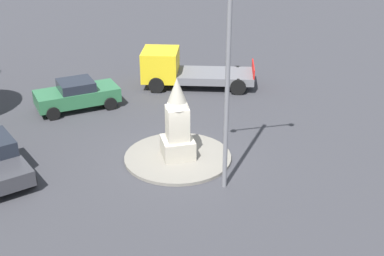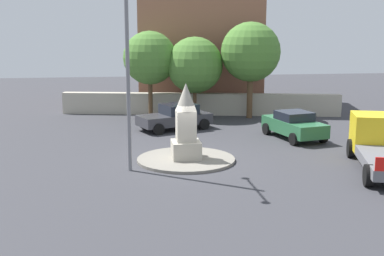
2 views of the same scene
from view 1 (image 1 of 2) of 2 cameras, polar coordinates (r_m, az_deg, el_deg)
ground_plane at (r=20.70m, az=-1.60°, el=-3.44°), size 80.00×80.00×0.00m
traffic_island at (r=20.67m, az=-1.60°, el=-3.28°), size 4.34×4.34×0.13m
monument at (r=19.99m, az=-1.65°, el=0.57°), size 1.25×1.25×3.34m
streetlamp at (r=16.74m, az=4.12°, el=8.77°), size 3.10×0.28×8.71m
car_green_parked_right at (r=25.76m, az=-12.78°, el=3.71°), size 4.29×2.64×1.46m
truck_yellow_approaching at (r=28.05m, az=-1.15°, el=6.61°), size 6.43×3.90×2.03m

